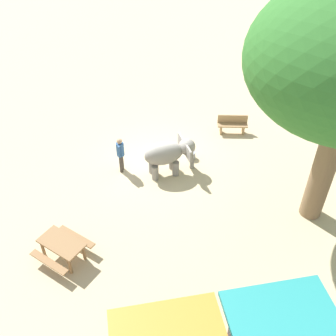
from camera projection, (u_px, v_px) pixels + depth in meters
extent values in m
plane|color=tan|center=(164.00, 163.00, 16.85)|extent=(60.00, 60.00, 0.00)
cylinder|color=gray|center=(172.00, 162.00, 16.37)|extent=(0.28, 0.28, 0.64)
cylinder|color=gray|center=(176.00, 168.00, 16.05)|extent=(0.28, 0.28, 0.64)
cylinder|color=gray|center=(152.00, 166.00, 16.16)|extent=(0.28, 0.28, 0.64)
cylinder|color=gray|center=(155.00, 173.00, 15.84)|extent=(0.28, 0.28, 0.64)
ellipsoid|color=gray|center=(164.00, 154.00, 15.65)|extent=(1.70, 1.02, 0.96)
sphere|color=gray|center=(187.00, 147.00, 15.81)|extent=(0.69, 0.69, 0.69)
cone|color=gray|center=(192.00, 157.00, 16.26)|extent=(0.21, 0.21, 1.08)
cube|color=gray|center=(181.00, 141.00, 16.12)|extent=(0.16, 0.56, 0.51)
cube|color=gray|center=(189.00, 154.00, 15.46)|extent=(0.16, 0.56, 0.51)
cylinder|color=#3F3833|center=(122.00, 161.00, 16.26)|extent=(0.14, 0.14, 0.82)
cylinder|color=#3F3833|center=(121.00, 164.00, 16.12)|extent=(0.14, 0.14, 0.82)
cylinder|color=#33598C|center=(120.00, 149.00, 15.74)|extent=(0.32, 0.32, 0.58)
sphere|color=tan|center=(119.00, 141.00, 15.49)|extent=(0.22, 0.22, 0.22)
cylinder|color=#33598C|center=(121.00, 146.00, 15.89)|extent=(0.09, 0.09, 0.55)
cylinder|color=#33598C|center=(119.00, 152.00, 15.57)|extent=(0.09, 0.09, 0.55)
cylinder|color=brown|center=(324.00, 168.00, 13.19)|extent=(0.77, 0.77, 4.30)
cube|color=#9E7A51|center=(232.00, 125.00, 18.31)|extent=(1.45, 0.69, 0.06)
cube|color=#9E7A51|center=(233.00, 119.00, 18.29)|extent=(1.38, 0.36, 0.40)
cube|color=#9E7A51|center=(243.00, 129.00, 18.45)|extent=(0.15, 0.37, 0.42)
cube|color=#9E7A51|center=(221.00, 129.00, 18.47)|extent=(0.15, 0.37, 0.42)
cube|color=olive|center=(61.00, 243.00, 12.49)|extent=(1.64, 1.61, 0.06)
cylinder|color=olive|center=(84.00, 252.00, 12.69)|extent=(0.10, 0.10, 0.72)
cylinder|color=olive|center=(70.00, 266.00, 12.28)|extent=(0.10, 0.10, 0.72)
cylinder|color=olive|center=(57.00, 236.00, 13.20)|extent=(0.10, 0.10, 0.72)
cylinder|color=olive|center=(43.00, 249.00, 12.78)|extent=(0.10, 0.10, 0.72)
cube|color=olive|center=(76.00, 237.00, 13.09)|extent=(1.25, 1.21, 0.05)
cube|color=olive|center=(49.00, 262.00, 12.29)|extent=(1.25, 1.21, 0.05)
cube|color=teal|center=(290.00, 334.00, 8.39)|extent=(2.50, 2.50, 0.12)
cylinder|color=gray|center=(232.00, 335.00, 9.68)|extent=(0.10, 0.10, 2.40)
cylinder|color=gray|center=(300.00, 322.00, 9.93)|extent=(0.10, 0.10, 2.40)
cylinder|color=gray|center=(191.00, 155.00, 16.99)|extent=(0.36, 0.36, 0.32)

